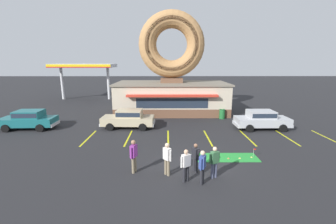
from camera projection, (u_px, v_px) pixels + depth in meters
name	position (u px, v px, depth m)	size (l,w,h in m)	color
ground_plane	(193.00, 169.00, 12.05)	(160.00, 160.00, 0.00)	#232326
donut_shop_building	(172.00, 79.00, 24.83)	(12.30, 6.75, 10.96)	brown
putting_mat	(225.00, 157.00, 13.42)	(3.88, 1.28, 0.03)	green
mini_donut_near_left	(204.00, 153.00, 13.93)	(0.13, 0.13, 0.04)	#D8667F
mini_donut_near_right	(240.00, 158.00, 13.22)	(0.13, 0.13, 0.04)	#E5C666
mini_donut_mid_left	(252.00, 157.00, 13.36)	(0.13, 0.13, 0.04)	#E5C666
mini_donut_mid_centre	(228.00, 158.00, 13.19)	(0.13, 0.13, 0.04)	#D17F47
golf_ball	(213.00, 157.00, 13.36)	(0.04, 0.04, 0.04)	white
putting_flag_pin	(254.00, 151.00, 13.34)	(0.13, 0.01, 0.55)	silver
car_silver	(262.00, 119.00, 18.99)	(4.58, 2.02, 1.60)	#B2B5BA
car_teal	(29.00, 119.00, 19.01)	(4.62, 2.11, 1.60)	#196066
car_champagne	(129.00, 118.00, 19.33)	(4.61, 2.09, 1.60)	#BCAD89
pedestrian_blue_sweater_man	(214.00, 161.00, 10.92)	(0.54, 0.38, 1.61)	#474C66
pedestrian_hooded_kid	(195.00, 157.00, 11.53)	(0.39, 0.54, 1.54)	#232328
pedestrian_leather_jacket_man	(134.00, 154.00, 11.44)	(0.36, 0.56, 1.76)	#7F7056
pedestrian_clipboard_woman	(202.00, 166.00, 10.38)	(0.38, 0.55, 1.64)	#232328
pedestrian_beanie_man	(186.00, 164.00, 10.56)	(0.52, 0.40, 1.62)	#232328
pedestrian_crossing_woman	(167.00, 157.00, 11.17)	(0.43, 0.47, 1.71)	#7F7056
trash_bin	(222.00, 114.00, 22.52)	(0.57, 0.57, 0.97)	#1E662D
gas_station_canopy	(84.00, 67.00, 33.42)	(9.00, 4.46, 5.30)	silver
parking_stripe_far_left	(89.00, 138.00, 16.88)	(0.12, 3.60, 0.01)	yellow
parking_stripe_left	(128.00, 138.00, 16.90)	(0.12, 3.60, 0.01)	yellow
parking_stripe_mid_left	(168.00, 138.00, 16.92)	(0.12, 3.60, 0.01)	yellow
parking_stripe_centre	(208.00, 138.00, 16.94)	(0.12, 3.60, 0.01)	yellow
parking_stripe_mid_right	(247.00, 138.00, 16.95)	(0.12, 3.60, 0.01)	yellow
parking_stripe_right	(287.00, 138.00, 16.97)	(0.12, 3.60, 0.01)	yellow
parking_stripe_far_right	(326.00, 137.00, 16.99)	(0.12, 3.60, 0.01)	yellow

